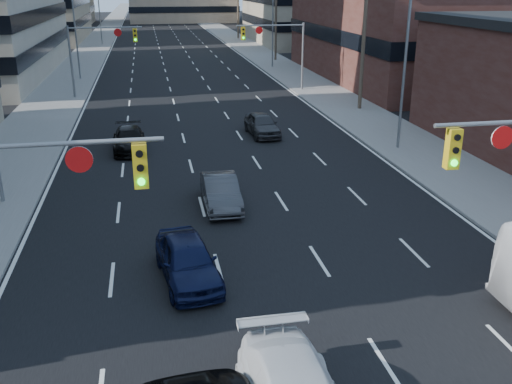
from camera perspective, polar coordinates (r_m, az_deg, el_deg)
The scene contains 17 objects.
road_surface at distance 135.80m, azimuth -9.45°, elevation 16.04°, with size 18.00×300.00×0.02m, color black.
sidewalk_left at distance 135.97m, azimuth -14.48°, elevation 15.73°, with size 5.00×300.00×0.15m, color slate.
sidewalk_right at distance 136.61m, azimuth -4.43°, elevation 16.30°, with size 5.00×300.00×0.15m, color slate.
storefront_right_mid at distance 62.19m, azimuth 16.45°, elevation 15.00°, with size 20.00×30.00×9.00m, color #472119.
signal_far_left at distance 50.83m, azimuth -15.50°, elevation 13.86°, with size 6.09×0.33×6.00m.
signal_far_right at distance 51.96m, azimuth 2.18°, elevation 14.68°, with size 6.09×0.33×6.00m.
utility_pole_block at distance 44.55m, azimuth 10.76°, elevation 15.33°, with size 2.20×0.28×11.00m.
utility_pole_midblock at distance 73.29m, azimuth 2.01°, elevation 17.45°, with size 2.20×0.28×11.00m.
utility_pole_distant at distance 102.75m, azimuth -1.83°, elevation 18.25°, with size 2.20×0.28×11.00m.
streetlight_left_mid at distance 60.94m, azimuth -17.48°, elevation 15.33°, with size 2.03×0.22×9.00m.
streetlight_left_far at distance 95.75m, azimuth -15.29°, elevation 17.01°, with size 2.03×0.22×9.00m.
streetlight_right_near at distance 33.82m, azimuth 14.43°, elevation 12.37°, with size 2.03×0.22×9.00m.
streetlight_right_far at distance 67.08m, azimuth 1.55°, elevation 16.58°, with size 2.03×0.22×9.00m.
sedan_blue at distance 19.01m, azimuth -6.86°, elevation -6.78°, with size 1.73×4.30×1.47m, color black.
sedan_grey_center at distance 25.05m, azimuth -3.55°, elevation 0.04°, with size 1.46×4.19×1.38m, color #38383B.
sedan_black_far at distance 34.36m, azimuth -12.57°, elevation 5.13°, with size 1.83×4.51×1.31m, color black.
sedan_grey_right at distance 36.97m, azimuth 0.61°, elevation 6.78°, with size 1.70×4.24×1.44m, color #302F32.
Camera 1 is at (-3.79, -5.43, 9.32)m, focal length 40.00 mm.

